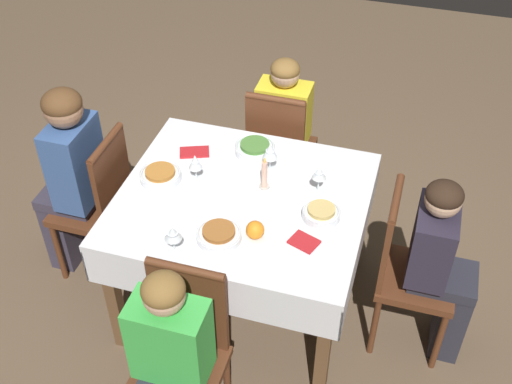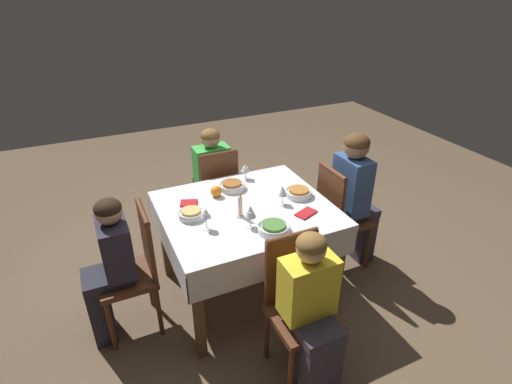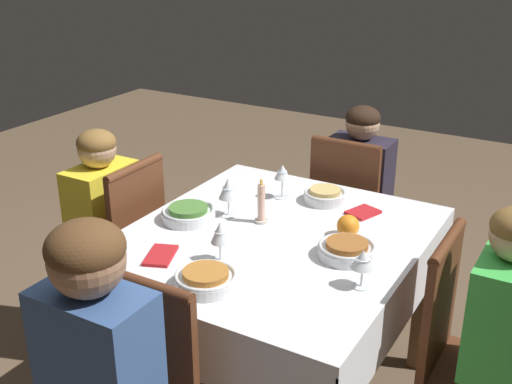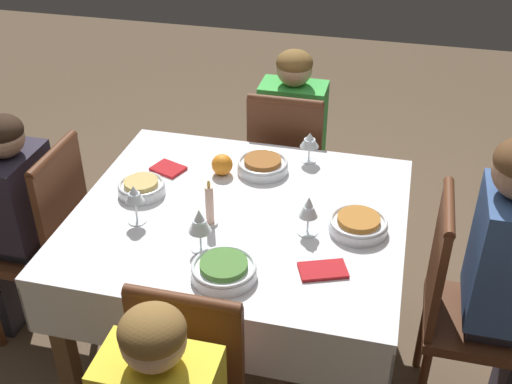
% 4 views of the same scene
% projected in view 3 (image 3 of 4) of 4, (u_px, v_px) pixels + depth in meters
% --- Properties ---
extents(dining_table, '(1.17, 1.03, 0.75)m').
position_uv_depth(dining_table, '(273.00, 258.00, 2.38)').
color(dining_table, silver).
rests_on(dining_table, ground_plane).
extents(chair_west, '(0.36, 0.36, 0.92)m').
position_uv_depth(chair_west, '(350.00, 217.00, 3.08)').
color(chair_west, '#562D19').
rests_on(chair_west, ground_plane).
extents(chair_north, '(0.36, 0.36, 0.92)m').
position_uv_depth(chair_north, '(465.00, 358.00, 2.07)').
color(chair_north, '#562D19').
rests_on(chair_north, ground_plane).
extents(chair_south, '(0.36, 0.36, 0.92)m').
position_uv_depth(chair_south, '(123.00, 250.00, 2.77)').
color(chair_south, '#562D19').
rests_on(chair_south, ground_plane).
extents(person_child_dark, '(0.33, 0.30, 1.03)m').
position_uv_depth(person_child_dark, '(362.00, 194.00, 3.18)').
color(person_child_dark, '#282833').
rests_on(person_child_dark, ground_plane).
extents(person_child_yellow, '(0.30, 0.33, 1.03)m').
position_uv_depth(person_child_yellow, '(95.00, 229.00, 2.82)').
color(person_child_yellow, '#383342').
rests_on(person_child_yellow, ground_plane).
extents(bowl_east, '(0.20, 0.20, 0.06)m').
position_uv_depth(bowl_east, '(206.00, 279.00, 2.00)').
color(bowl_east, silver).
rests_on(bowl_east, dining_table).
extents(wine_glass_east, '(0.07, 0.07, 0.14)m').
position_uv_depth(wine_glass_east, '(220.00, 234.00, 2.13)').
color(wine_glass_east, white).
rests_on(wine_glass_east, dining_table).
extents(bowl_west, '(0.17, 0.17, 0.06)m').
position_uv_depth(bowl_west, '(325.00, 195.00, 2.63)').
color(bowl_west, silver).
rests_on(bowl_west, dining_table).
extents(wine_glass_west, '(0.07, 0.07, 0.15)m').
position_uv_depth(wine_glass_west, '(282.00, 173.00, 2.63)').
color(wine_glass_west, white).
rests_on(wine_glass_west, dining_table).
extents(bowl_north, '(0.20, 0.20, 0.06)m').
position_uv_depth(bowl_north, '(347.00, 249.00, 2.19)').
color(bowl_north, silver).
rests_on(bowl_north, dining_table).
extents(wine_glass_north, '(0.08, 0.08, 0.13)m').
position_uv_depth(wine_glass_north, '(363.00, 260.00, 1.98)').
color(wine_glass_north, white).
rests_on(wine_glass_north, dining_table).
extents(bowl_south, '(0.21, 0.21, 0.06)m').
position_uv_depth(bowl_south, '(188.00, 213.00, 2.46)').
color(bowl_south, silver).
rests_on(bowl_south, dining_table).
extents(wine_glass_south, '(0.08, 0.08, 0.16)m').
position_uv_depth(wine_glass_south, '(228.00, 190.00, 2.47)').
color(wine_glass_south, white).
rests_on(wine_glass_south, dining_table).
extents(candle_centerpiece, '(0.05, 0.05, 0.18)m').
position_uv_depth(candle_centerpiece, '(261.00, 205.00, 2.43)').
color(candle_centerpiece, beige).
rests_on(candle_centerpiece, dining_table).
extents(orange_fruit, '(0.08, 0.08, 0.08)m').
position_uv_depth(orange_fruit, '(348.00, 226.00, 2.33)').
color(orange_fruit, orange).
rests_on(orange_fruit, dining_table).
extents(napkin_red_folded, '(0.17, 0.14, 0.01)m').
position_uv_depth(napkin_red_folded, '(161.00, 255.00, 2.19)').
color(napkin_red_folded, red).
rests_on(napkin_red_folded, dining_table).
extents(napkin_spare_side, '(0.14, 0.13, 0.01)m').
position_uv_depth(napkin_spare_side, '(363.00, 212.00, 2.52)').
color(napkin_spare_side, red).
rests_on(napkin_spare_side, dining_table).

